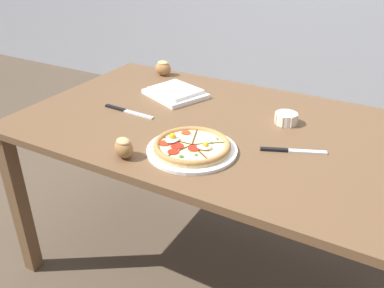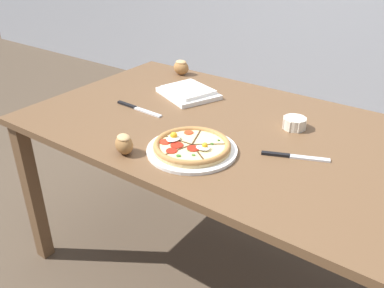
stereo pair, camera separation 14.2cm
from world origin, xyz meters
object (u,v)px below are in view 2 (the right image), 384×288
object	(u,v)px
ramekin_bowl	(294,123)
knife_spare	(138,109)
napkin_folded	(188,92)
bread_piece_far	(124,144)
dining_table	(222,143)
knife_main	(294,156)
bread_piece_mid	(181,67)
pizza	(192,147)

from	to	relation	value
ramekin_bowl	knife_spare	size ratio (longest dim) A/B	0.38
napkin_folded	bread_piece_far	distance (m)	0.59
dining_table	knife_spare	distance (m)	0.40
ramekin_bowl	napkin_folded	bearing A→B (deg)	175.82
knife_main	ramekin_bowl	bearing A→B (deg)	90.96
bread_piece_mid	knife_main	xyz separation A→B (m)	(0.85, -0.48, -0.04)
dining_table	pizza	size ratio (longest dim) A/B	4.96
knife_spare	ramekin_bowl	bearing A→B (deg)	22.14
bread_piece_far	knife_main	distance (m)	0.59
pizza	bread_piece_far	bearing A→B (deg)	-141.41
napkin_folded	bread_piece_mid	world-z (taller)	bread_piece_mid
napkin_folded	bread_piece_mid	distance (m)	0.31
pizza	napkin_folded	distance (m)	0.54
napkin_folded	knife_main	world-z (taller)	napkin_folded
dining_table	pizza	world-z (taller)	pizza
bread_piece_mid	napkin_folded	bearing A→B (deg)	-46.73
bread_piece_far	bread_piece_mid	bearing A→B (deg)	113.90
ramekin_bowl	bread_piece_far	bearing A→B (deg)	-127.02
dining_table	knife_main	size ratio (longest dim) A/B	7.22
bread_piece_far	knife_main	world-z (taller)	bread_piece_far
napkin_folded	bread_piece_far	xyz separation A→B (m)	(0.14, -0.57, 0.02)
ramekin_bowl	bread_piece_mid	xyz separation A→B (m)	(-0.75, 0.26, 0.02)
bread_piece_mid	bread_piece_far	bearing A→B (deg)	-66.10
dining_table	bread_piece_mid	bearing A→B (deg)	141.84
knife_main	dining_table	bearing A→B (deg)	144.29
dining_table	knife_spare	size ratio (longest dim) A/B	6.26
ramekin_bowl	bread_piece_mid	world-z (taller)	bread_piece_mid
ramekin_bowl	bread_piece_mid	bearing A→B (deg)	160.73
dining_table	napkin_folded	size ratio (longest dim) A/B	5.02
ramekin_bowl	knife_spare	bearing A→B (deg)	-160.43
dining_table	bread_piece_mid	xyz separation A→B (m)	(-0.51, 0.40, 0.13)
bread_piece_far	ramekin_bowl	bearing A→B (deg)	52.98
dining_table	napkin_folded	world-z (taller)	napkin_folded
bread_piece_far	knife_spare	size ratio (longest dim) A/B	0.38
ramekin_bowl	bread_piece_far	world-z (taller)	bread_piece_far
pizza	bread_piece_mid	distance (m)	0.84
dining_table	knife_spare	bearing A→B (deg)	-167.13
pizza	knife_main	world-z (taller)	pizza
dining_table	knife_spare	xyz separation A→B (m)	(-0.38, -0.09, 0.09)
dining_table	ramekin_bowl	xyz separation A→B (m)	(0.25, 0.14, 0.11)
bread_piece_mid	pizza	bearing A→B (deg)	-50.44
bread_piece_mid	dining_table	bearing A→B (deg)	-38.16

